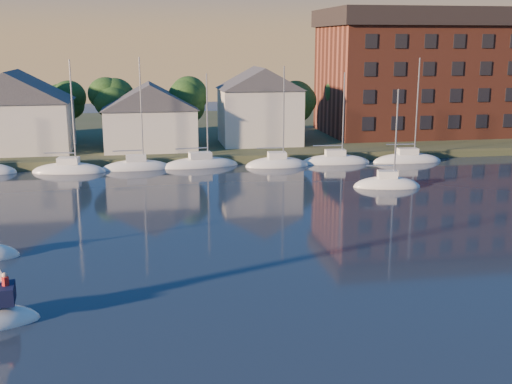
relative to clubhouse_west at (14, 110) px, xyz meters
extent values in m
cube|color=#374226|center=(22.00, 17.00, -5.93)|extent=(160.00, 50.00, 2.00)
cube|color=brown|center=(22.00, -6.00, -5.93)|extent=(120.00, 3.00, 1.00)
cube|color=silver|center=(0.00, 0.00, -1.93)|extent=(13.00, 9.00, 6.00)
cube|color=silver|center=(16.00, -1.00, -2.43)|extent=(11.00, 8.00, 5.00)
cube|color=silver|center=(30.00, 1.00, -1.43)|extent=(10.00, 8.00, 7.00)
cube|color=brown|center=(56.00, 7.00, 2.57)|extent=(30.00, 16.00, 15.00)
cube|color=black|center=(56.00, 7.00, 11.27)|extent=(31.00, 17.00, 2.40)
cylinder|color=#3B251A|center=(4.00, 5.00, -3.18)|extent=(0.50, 0.50, 3.50)
sphere|color=#1C3714|center=(4.00, 5.00, 1.27)|extent=(5.40, 5.40, 5.40)
cylinder|color=#3B251A|center=(12.00, 5.00, -3.18)|extent=(0.50, 0.50, 3.50)
sphere|color=#1C3714|center=(12.00, 5.00, 1.27)|extent=(5.40, 5.40, 5.40)
cylinder|color=#3B251A|center=(20.00, 5.00, -3.18)|extent=(0.50, 0.50, 3.50)
sphere|color=#1C3714|center=(20.00, 5.00, 1.27)|extent=(5.40, 5.40, 5.40)
cylinder|color=#3B251A|center=(28.00, 5.00, -3.18)|extent=(0.50, 0.50, 3.50)
sphere|color=#1C3714|center=(28.00, 5.00, 1.27)|extent=(5.40, 5.40, 5.40)
cylinder|color=#3B251A|center=(36.00, 5.00, -3.18)|extent=(0.50, 0.50, 3.50)
sphere|color=#1C3714|center=(36.00, 5.00, 1.27)|extent=(5.40, 5.40, 5.40)
cylinder|color=#3B251A|center=(44.00, 5.00, -3.18)|extent=(0.50, 0.50, 3.50)
sphere|color=#1C3714|center=(44.00, 5.00, 1.27)|extent=(5.40, 5.40, 5.40)
cylinder|color=#3B251A|center=(52.00, 5.00, -3.18)|extent=(0.50, 0.50, 3.50)
sphere|color=#1C3714|center=(52.00, 5.00, 1.27)|extent=(5.40, 5.40, 5.40)
cylinder|color=#3B251A|center=(60.00, 5.00, -3.18)|extent=(0.50, 0.50, 3.50)
sphere|color=#1C3714|center=(60.00, 5.00, 1.27)|extent=(5.40, 5.40, 5.40)
cylinder|color=#3B251A|center=(68.00, 5.00, -3.18)|extent=(0.50, 0.50, 3.50)
ellipsoid|color=silver|center=(6.00, -9.00, -5.93)|extent=(7.50, 2.40, 2.20)
cube|color=white|center=(6.00, -9.00, -4.63)|extent=(2.10, 1.32, 0.70)
cylinder|color=#A5A8AD|center=(6.75, -9.00, 0.02)|extent=(0.16, 0.16, 10.00)
cylinder|color=#A5A8AD|center=(5.17, -9.00, -3.78)|extent=(3.15, 0.12, 0.12)
ellipsoid|color=silver|center=(14.00, -9.00, -5.93)|extent=(7.50, 2.40, 2.20)
cube|color=white|center=(14.00, -9.00, -4.63)|extent=(2.10, 1.32, 0.70)
cylinder|color=#A5A8AD|center=(14.75, -9.00, 0.02)|extent=(0.16, 0.16, 10.00)
cylinder|color=#A5A8AD|center=(13.17, -9.00, -3.78)|extent=(3.15, 0.12, 0.12)
ellipsoid|color=silver|center=(22.00, -9.00, -5.93)|extent=(7.50, 2.40, 2.20)
cube|color=white|center=(22.00, -9.00, -4.63)|extent=(2.10, 1.32, 0.70)
cylinder|color=#A5A8AD|center=(22.75, -9.00, 0.02)|extent=(0.16, 0.16, 10.00)
cylinder|color=#A5A8AD|center=(21.17, -9.00, -3.78)|extent=(3.15, 0.12, 0.12)
ellipsoid|color=silver|center=(30.00, -9.00, -5.93)|extent=(7.50, 2.40, 2.20)
cube|color=white|center=(30.00, -9.00, -4.63)|extent=(2.10, 1.32, 0.70)
cylinder|color=#A5A8AD|center=(30.75, -9.00, 0.02)|extent=(0.16, 0.16, 10.00)
cylinder|color=#A5A8AD|center=(29.17, -9.00, -3.78)|extent=(3.15, 0.12, 0.12)
ellipsoid|color=silver|center=(38.00, -9.00, -5.93)|extent=(7.50, 2.40, 2.20)
cube|color=white|center=(38.00, -9.00, -4.63)|extent=(2.10, 1.32, 0.70)
cylinder|color=#A5A8AD|center=(38.75, -9.00, 0.02)|extent=(0.16, 0.16, 10.00)
cylinder|color=#A5A8AD|center=(37.17, -9.00, -3.78)|extent=(3.15, 0.12, 0.12)
ellipsoid|color=silver|center=(46.00, -9.00, -5.93)|extent=(7.50, 2.40, 2.20)
cube|color=white|center=(46.00, -9.00, -4.63)|extent=(2.10, 1.32, 0.70)
cylinder|color=#A5A8AD|center=(46.75, -9.00, 0.02)|extent=(0.16, 0.16, 10.00)
cylinder|color=#A5A8AD|center=(45.17, -9.00, -3.78)|extent=(3.15, 0.12, 0.12)
cube|color=black|center=(7.66, -48.40, -4.43)|extent=(1.57, 1.77, 0.90)
ellipsoid|color=silver|center=(38.50, -22.32, -5.93)|extent=(6.88, 3.41, 2.20)
cube|color=white|center=(38.50, -22.32, -4.63)|extent=(2.04, 1.55, 0.70)
cylinder|color=#A5A8AD|center=(39.15, -22.44, -0.68)|extent=(0.16, 0.16, 8.61)
cylinder|color=#A5A8AD|center=(37.79, -22.19, -3.78)|extent=(2.74, 0.63, 0.12)
camera|label=1|loc=(15.15, -80.59, 8.06)|focal=45.00mm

